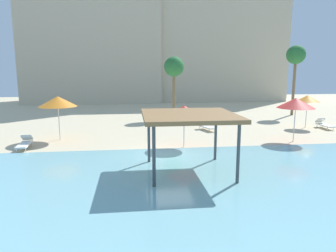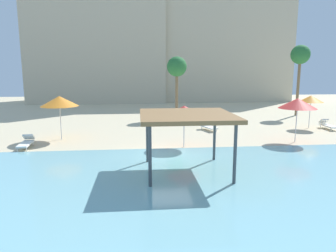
{
  "view_description": "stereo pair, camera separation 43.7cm",
  "coord_description": "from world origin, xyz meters",
  "px_view_note": "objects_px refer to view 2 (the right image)",
  "views": [
    {
      "loc": [
        -2.03,
        -16.33,
        4.65
      ],
      "look_at": [
        0.16,
        2.0,
        1.3
      ],
      "focal_mm": 33.23,
      "sensor_mm": 36.0,
      "label": 1
    },
    {
      "loc": [
        -1.59,
        -16.38,
        4.65
      ],
      "look_at": [
        0.16,
        2.0,
        1.3
      ],
      "focal_mm": 33.23,
      "sensor_mm": 36.0,
      "label": 2
    }
  ],
  "objects_px": {
    "shade_pavilion": "(187,118)",
    "palm_tree_0": "(177,68)",
    "beach_umbrella_orange_0": "(311,99)",
    "beach_umbrella_orange_2": "(59,101)",
    "lounge_chair_1": "(328,125)",
    "lounge_chair_2": "(26,142)",
    "lounge_chair_0": "(208,126)",
    "beach_umbrella_red_1": "(184,111)",
    "beach_umbrella_red_3": "(298,103)",
    "palm_tree_1": "(300,57)"
  },
  "relations": [
    {
      "from": "beach_umbrella_red_1",
      "to": "beach_umbrella_orange_2",
      "type": "relative_size",
      "value": 0.87
    },
    {
      "from": "shade_pavilion",
      "to": "lounge_chair_1",
      "type": "relative_size",
      "value": 2.17
    },
    {
      "from": "lounge_chair_0",
      "to": "palm_tree_1",
      "type": "bearing_deg",
      "value": 105.71
    },
    {
      "from": "palm_tree_0",
      "to": "lounge_chair_0",
      "type": "bearing_deg",
      "value": -75.5
    },
    {
      "from": "beach_umbrella_red_3",
      "to": "beach_umbrella_orange_0",
      "type": "bearing_deg",
      "value": 52.37
    },
    {
      "from": "palm_tree_0",
      "to": "lounge_chair_2",
      "type": "bearing_deg",
      "value": -134.09
    },
    {
      "from": "lounge_chair_1",
      "to": "palm_tree_1",
      "type": "height_order",
      "value": "palm_tree_1"
    },
    {
      "from": "shade_pavilion",
      "to": "beach_umbrella_red_1",
      "type": "distance_m",
      "value": 4.7
    },
    {
      "from": "beach_umbrella_red_3",
      "to": "lounge_chair_2",
      "type": "distance_m",
      "value": 17.11
    },
    {
      "from": "palm_tree_0",
      "to": "palm_tree_1",
      "type": "bearing_deg",
      "value": 2.38
    },
    {
      "from": "lounge_chair_0",
      "to": "beach_umbrella_orange_0",
      "type": "bearing_deg",
      "value": 73.69
    },
    {
      "from": "shade_pavilion",
      "to": "beach_umbrella_red_1",
      "type": "height_order",
      "value": "shade_pavilion"
    },
    {
      "from": "shade_pavilion",
      "to": "palm_tree_0",
      "type": "xyz_separation_m",
      "value": [
        1.56,
        16.31,
        2.27
      ]
    },
    {
      "from": "lounge_chair_0",
      "to": "lounge_chair_2",
      "type": "relative_size",
      "value": 1.03
    },
    {
      "from": "beach_umbrella_red_1",
      "to": "palm_tree_0",
      "type": "xyz_separation_m",
      "value": [
        0.99,
        11.66,
        2.57
      ]
    },
    {
      "from": "shade_pavilion",
      "to": "beach_umbrella_orange_2",
      "type": "bearing_deg",
      "value": 134.18
    },
    {
      "from": "beach_umbrella_red_3",
      "to": "palm_tree_1",
      "type": "relative_size",
      "value": 0.4
    },
    {
      "from": "beach_umbrella_red_1",
      "to": "beach_umbrella_red_3",
      "type": "height_order",
      "value": "beach_umbrella_red_3"
    },
    {
      "from": "beach_umbrella_orange_2",
      "to": "palm_tree_1",
      "type": "bearing_deg",
      "value": 23.36
    },
    {
      "from": "shade_pavilion",
      "to": "beach_umbrella_orange_0",
      "type": "relative_size",
      "value": 1.58
    },
    {
      "from": "beach_umbrella_orange_2",
      "to": "beach_umbrella_red_1",
      "type": "bearing_deg",
      "value": -20.21
    },
    {
      "from": "lounge_chair_2",
      "to": "palm_tree_1",
      "type": "bearing_deg",
      "value": 112.57
    },
    {
      "from": "palm_tree_1",
      "to": "lounge_chair_1",
      "type": "bearing_deg",
      "value": -99.42
    },
    {
      "from": "beach_umbrella_orange_0",
      "to": "beach_umbrella_orange_2",
      "type": "xyz_separation_m",
      "value": [
        -18.93,
        -2.39,
        0.24
      ]
    },
    {
      "from": "beach_umbrella_orange_0",
      "to": "lounge_chair_0",
      "type": "bearing_deg",
      "value": -179.29
    },
    {
      "from": "beach_umbrella_red_1",
      "to": "beach_umbrella_red_3",
      "type": "relative_size",
      "value": 0.89
    },
    {
      "from": "beach_umbrella_red_3",
      "to": "palm_tree_1",
      "type": "height_order",
      "value": "palm_tree_1"
    },
    {
      "from": "lounge_chair_1",
      "to": "lounge_chair_2",
      "type": "height_order",
      "value": "same"
    },
    {
      "from": "lounge_chair_0",
      "to": "palm_tree_1",
      "type": "distance_m",
      "value": 14.06
    },
    {
      "from": "shade_pavilion",
      "to": "lounge_chair_1",
      "type": "bearing_deg",
      "value": 36.41
    },
    {
      "from": "palm_tree_0",
      "to": "palm_tree_1",
      "type": "relative_size",
      "value": 0.83
    },
    {
      "from": "shade_pavilion",
      "to": "palm_tree_1",
      "type": "height_order",
      "value": "palm_tree_1"
    },
    {
      "from": "shade_pavilion",
      "to": "beach_umbrella_red_1",
      "type": "relative_size",
      "value": 1.63
    },
    {
      "from": "beach_umbrella_red_3",
      "to": "lounge_chair_1",
      "type": "height_order",
      "value": "beach_umbrella_red_3"
    },
    {
      "from": "shade_pavilion",
      "to": "lounge_chair_1",
      "type": "distance_m",
      "value": 16.12
    },
    {
      "from": "beach_umbrella_red_1",
      "to": "lounge_chair_2",
      "type": "distance_m",
      "value": 9.74
    },
    {
      "from": "beach_umbrella_orange_0",
      "to": "beach_umbrella_orange_2",
      "type": "relative_size",
      "value": 0.89
    },
    {
      "from": "beach_umbrella_red_3",
      "to": "palm_tree_1",
      "type": "xyz_separation_m",
      "value": [
        6.05,
        11.47,
        3.41
      ]
    },
    {
      "from": "beach_umbrella_red_1",
      "to": "palm_tree_0",
      "type": "distance_m",
      "value": 11.98
    },
    {
      "from": "beach_umbrella_red_1",
      "to": "palm_tree_1",
      "type": "distance_m",
      "value": 18.55
    },
    {
      "from": "shade_pavilion",
      "to": "palm_tree_0",
      "type": "relative_size",
      "value": 0.7
    },
    {
      "from": "lounge_chair_0",
      "to": "palm_tree_0",
      "type": "height_order",
      "value": "palm_tree_0"
    },
    {
      "from": "beach_umbrella_red_3",
      "to": "palm_tree_0",
      "type": "xyz_separation_m",
      "value": [
        -6.46,
        10.95,
        2.28
      ]
    },
    {
      "from": "beach_umbrella_red_1",
      "to": "lounge_chair_0",
      "type": "xyz_separation_m",
      "value": [
        2.66,
        5.21,
        -1.92
      ]
    },
    {
      "from": "beach_umbrella_orange_2",
      "to": "lounge_chair_1",
      "type": "relative_size",
      "value": 1.54
    },
    {
      "from": "beach_umbrella_orange_2",
      "to": "palm_tree_1",
      "type": "relative_size",
      "value": 0.41
    },
    {
      "from": "shade_pavilion",
      "to": "beach_umbrella_red_1",
      "type": "xyz_separation_m",
      "value": [
        0.57,
        4.65,
        -0.3
      ]
    },
    {
      "from": "palm_tree_1",
      "to": "shade_pavilion",
      "type": "bearing_deg",
      "value": -129.89
    },
    {
      "from": "beach_umbrella_orange_2",
      "to": "lounge_chair_2",
      "type": "xyz_separation_m",
      "value": [
        -1.58,
        -2.11,
        -2.26
      ]
    },
    {
      "from": "shade_pavilion",
      "to": "lounge_chair_0",
      "type": "bearing_deg",
      "value": 71.88
    }
  ]
}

